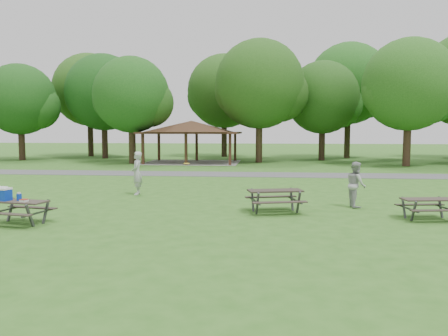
% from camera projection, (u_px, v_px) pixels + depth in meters
% --- Properties ---
extents(ground, '(160.00, 160.00, 0.00)m').
position_uv_depth(ground, '(183.00, 215.00, 15.04)').
color(ground, '#2D611B').
rests_on(ground, ground).
extents(asphalt_path, '(120.00, 3.20, 0.02)m').
position_uv_depth(asphalt_path, '(225.00, 174.00, 28.92)').
color(asphalt_path, '#4B4A4D').
rests_on(asphalt_path, ground).
extents(pavilion, '(8.60, 7.01, 3.76)m').
position_uv_depth(pavilion, '(192.00, 128.00, 38.97)').
color(pavilion, '#321D12').
rests_on(pavilion, ground).
extents(tree_row_b, '(7.14, 6.80, 9.28)m').
position_uv_depth(tree_row_b, '(21.00, 101.00, 42.00)').
color(tree_row_b, '#301D15').
rests_on(tree_row_b, ground).
extents(tree_row_c, '(8.19, 7.80, 10.67)m').
position_uv_depth(tree_row_c, '(105.00, 95.00, 44.67)').
color(tree_row_c, black).
rests_on(tree_row_c, ground).
extents(tree_row_d, '(6.93, 6.60, 9.27)m').
position_uv_depth(tree_row_d, '(132.00, 97.00, 37.78)').
color(tree_row_d, black).
rests_on(tree_row_d, ground).
extents(tree_row_e, '(8.40, 8.00, 11.02)m').
position_uv_depth(tree_row_e, '(261.00, 87.00, 39.03)').
color(tree_row_e, '#312216').
rests_on(tree_row_e, ground).
extents(tree_row_f, '(7.35, 7.00, 9.55)m').
position_uv_depth(tree_row_f, '(324.00, 100.00, 41.97)').
color(tree_row_f, black).
rests_on(tree_row_f, ground).
extents(tree_row_g, '(7.77, 7.40, 10.25)m').
position_uv_depth(tree_row_g, '(410.00, 87.00, 34.86)').
color(tree_row_g, '#332016').
rests_on(tree_row_g, ground).
extents(tree_deep_a, '(8.40, 8.00, 11.38)m').
position_uv_depth(tree_deep_a, '(90.00, 92.00, 48.40)').
color(tree_deep_a, black).
rests_on(tree_deep_a, ground).
extents(tree_deep_b, '(8.40, 8.00, 11.13)m').
position_uv_depth(tree_deep_b, '(225.00, 93.00, 47.36)').
color(tree_deep_b, black).
rests_on(tree_deep_b, ground).
extents(tree_deep_c, '(8.82, 8.40, 11.90)m').
position_uv_depth(tree_deep_c, '(349.00, 86.00, 44.98)').
color(tree_deep_c, '#2E2114').
rests_on(tree_deep_c, ground).
extents(picnic_table_near, '(1.95, 1.67, 1.21)m').
position_uv_depth(picnic_table_near, '(14.00, 202.00, 13.63)').
color(picnic_table_near, '#312A23').
rests_on(picnic_table_near, ground).
extents(picnic_table_middle, '(2.24, 1.96, 0.83)m').
position_uv_depth(picnic_table_middle, '(275.00, 195.00, 15.56)').
color(picnic_table_middle, '#2B241F').
rests_on(picnic_table_middle, ground).
extents(picnic_table_far, '(1.83, 1.56, 0.72)m').
position_uv_depth(picnic_table_far, '(428.00, 204.00, 14.31)').
color(picnic_table_far, '#302823').
rests_on(picnic_table_far, ground).
extents(frisbee_in_flight, '(0.30, 0.30, 0.02)m').
position_uv_depth(frisbee_in_flight, '(187.00, 163.00, 18.90)').
color(frisbee_in_flight, yellow).
rests_on(frisbee_in_flight, ground).
extents(frisbee_thrower, '(0.62, 0.80, 1.96)m').
position_uv_depth(frisbee_thrower, '(137.00, 173.00, 19.78)').
color(frisbee_thrower, '#AAAAAD').
rests_on(frisbee_thrower, ground).
extents(frisbee_catcher, '(0.76, 0.92, 1.74)m').
position_uv_depth(frisbee_catcher, '(356.00, 184.00, 16.57)').
color(frisbee_catcher, '#A8A8AB').
rests_on(frisbee_catcher, ground).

